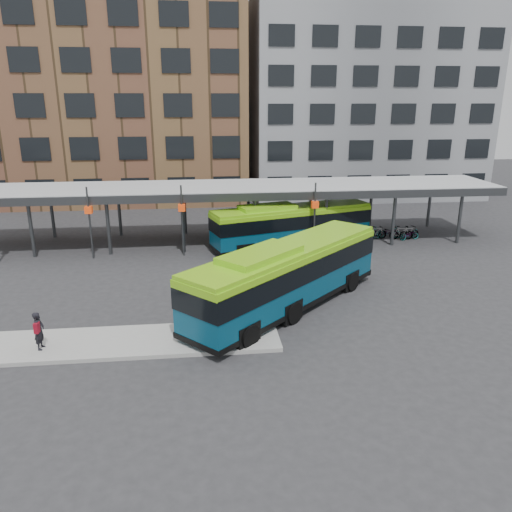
# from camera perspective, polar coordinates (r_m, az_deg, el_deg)

# --- Properties ---
(ground) EXTENTS (120.00, 120.00, 0.00)m
(ground) POSITION_cam_1_polar(r_m,az_deg,el_deg) (25.30, -1.94, -6.26)
(ground) COLOR #28282B
(ground) RESTS_ON ground
(boarding_island) EXTENTS (14.00, 3.00, 0.18)m
(boarding_island) POSITION_cam_1_polar(r_m,az_deg,el_deg) (22.80, -15.43, -9.49)
(boarding_island) COLOR gray
(boarding_island) RESTS_ON ground
(canopy) EXTENTS (40.00, 6.53, 4.80)m
(canopy) POSITION_cam_1_polar(r_m,az_deg,el_deg) (36.53, -3.72, 7.60)
(canopy) COLOR #999B9E
(canopy) RESTS_ON ground
(building_brick) EXTENTS (26.00, 14.00, 22.00)m
(building_brick) POSITION_cam_1_polar(r_m,az_deg,el_deg) (55.69, -15.73, 17.78)
(building_brick) COLOR brown
(building_brick) RESTS_ON ground
(building_grey) EXTENTS (24.00, 14.00, 20.00)m
(building_grey) POSITION_cam_1_polar(r_m,az_deg,el_deg) (57.86, 11.95, 17.02)
(building_grey) COLOR slate
(building_grey) RESTS_ON ground
(bus_front) EXTENTS (11.15, 10.82, 3.53)m
(bus_front) POSITION_cam_1_polar(r_m,az_deg,el_deg) (24.93, 3.56, -2.10)
(bus_front) COLOR #073C56
(bus_front) RESTS_ON ground
(bus_rear) EXTENTS (11.85, 5.71, 3.21)m
(bus_rear) POSITION_cam_1_polar(r_m,az_deg,el_deg) (35.58, 4.05, 3.64)
(bus_rear) COLOR #073C56
(bus_rear) RESTS_ON ground
(pedestrian) EXTENTS (0.43, 0.65, 1.65)m
(pedestrian) POSITION_cam_1_polar(r_m,az_deg,el_deg) (22.79, -23.55, -7.81)
(pedestrian) COLOR black
(pedestrian) RESTS_ON boarding_island
(bike_rack) EXTENTS (4.81, 1.63, 1.07)m
(bike_rack) POSITION_cam_1_polar(r_m,az_deg,el_deg) (39.17, 15.22, 2.58)
(bike_rack) COLOR slate
(bike_rack) RESTS_ON ground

